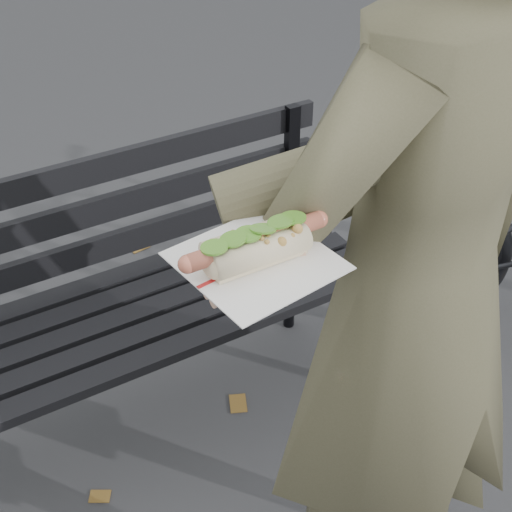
{
  "coord_description": "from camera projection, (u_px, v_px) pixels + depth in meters",
  "views": [
    {
      "loc": [
        -0.34,
        -0.57,
        1.82
      ],
      "look_at": [
        0.04,
        0.09,
        1.24
      ],
      "focal_mm": 50.0,
      "sensor_mm": 36.0,
      "label": 1
    }
  ],
  "objects": [
    {
      "name": "park_bench",
      "position": [
        108.0,
        291.0,
        2.01
      ],
      "size": [
        1.5,
        0.44,
        0.88
      ],
      "color": "black",
      "rests_on": "ground"
    },
    {
      "name": "person",
      "position": [
        413.0,
        296.0,
        1.33
      ],
      "size": [
        0.74,
        0.54,
        1.91
      ],
      "primitive_type": "imported",
      "rotation": [
        0.0,
        0.0,
        3.26
      ],
      "color": "brown",
      "rests_on": "ground"
    },
    {
      "name": "held_hotdog",
      "position": [
        347.0,
        179.0,
        1.05
      ],
      "size": [
        0.62,
        0.3,
        0.2
      ],
      "color": "brown"
    }
  ]
}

